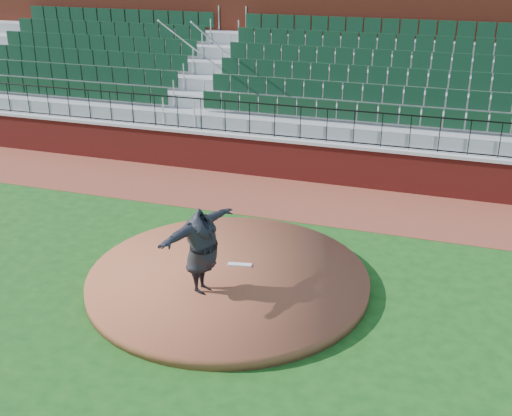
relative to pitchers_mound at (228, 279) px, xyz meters
The scene contains 10 objects.
ground 0.32m from the pitchers_mound, 45.52° to the right, with size 90.00×90.00×0.00m, color #154513.
warning_track 5.20m from the pitchers_mound, 87.73° to the left, with size 34.00×3.20×0.01m, color brown.
field_wall 6.81m from the pitchers_mound, 88.27° to the left, with size 34.00×0.35×1.20m, color maroon.
wall_cap 6.89m from the pitchers_mound, 88.27° to the left, with size 34.00×0.45×0.10m, color #B7B7B7.
wall_railing 7.00m from the pitchers_mound, 88.27° to the left, with size 34.00×0.05×1.00m, color black, non-canonical shape.
seating_stands 9.76m from the pitchers_mound, 88.76° to the left, with size 34.00×5.10×4.60m, color gray, non-canonical shape.
concourse_wall 12.59m from the pitchers_mound, 89.04° to the left, with size 34.00×0.50×5.50m, color maroon.
pitchers_mound is the anchor object (origin of this frame).
pitching_rubber 0.48m from the pitchers_mound, 76.62° to the left, with size 0.53×0.13×0.04m, color silver.
pitcher 1.35m from the pitchers_mound, 105.81° to the right, with size 2.25×0.61×1.83m, color black.
Camera 1 is at (4.09, -10.89, 6.86)m, focal length 44.13 mm.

